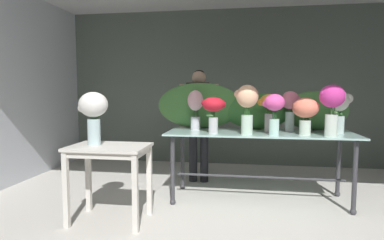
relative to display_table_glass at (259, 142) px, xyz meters
The scene contains 17 objects.
ground_plane 0.84m from the display_table_glass, 160.33° to the left, with size 8.13×8.13×0.00m, color silver.
wall_back 2.15m from the display_table_glass, 102.15° to the left, with size 5.99×0.12×2.75m, color slate.
wall_left 3.49m from the display_table_glass, behind, with size 0.12×3.82×2.75m, color silver.
display_table_glass is the anchor object (origin of this frame).
side_table_white 1.75m from the display_table_glass, 149.86° to the right, with size 0.77×0.54×0.78m.
florist 1.12m from the display_table_glass, 139.80° to the left, with size 0.56×0.24×1.62m.
foliage_backdrop 0.48m from the display_table_glass, 101.64° to the left, with size 2.39×0.31×0.59m.
vase_sunset_roses 0.43m from the display_table_glass, 13.09° to the left, with size 0.25×0.22×0.45m.
vase_rosy_carnations 0.58m from the display_table_glass, 18.44° to the left, with size 0.23×0.22×0.48m.
vase_crimson_ranunculus 0.70m from the display_table_glass, 158.33° to the right, with size 0.29×0.26×0.42m.
vase_magenta_peonies 0.93m from the display_table_glass, 20.51° to the right, with size 0.26×0.26×0.55m.
vase_fuchsia_anemones 0.52m from the display_table_glass, 62.26° to the right, with size 0.24×0.22×0.45m.
vase_blush_freesia 0.89m from the display_table_glass, behind, with size 0.20×0.20×0.50m.
vase_ivory_dahlias 0.98m from the display_table_glass, ahead, with size 0.26×0.22×0.49m.
vase_coral_snapdragons 0.65m from the display_table_glass, 19.51° to the right, with size 0.29×0.29×0.41m.
vase_peach_stock 0.55m from the display_table_glass, 122.62° to the right, with size 0.27×0.25×0.56m.
vase_white_roses_tall 1.93m from the display_table_glass, 152.23° to the right, with size 0.31×0.29×0.54m.
Camera 1 is at (0.26, -2.25, 1.33)m, focal length 30.57 mm.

